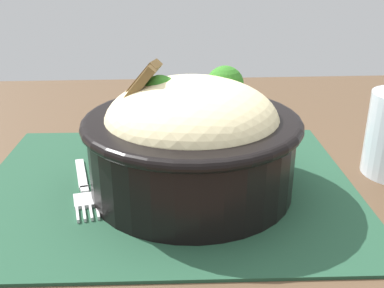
{
  "coord_description": "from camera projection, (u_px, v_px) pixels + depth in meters",
  "views": [
    {
      "loc": [
        0.03,
        0.41,
        0.95
      ],
      "look_at": [
        0.01,
        0.0,
        0.78
      ],
      "focal_mm": 42.1,
      "sensor_mm": 36.0,
      "label": 1
    }
  ],
  "objects": [
    {
      "name": "placemat",
      "position": [
        168.0,
        185.0,
        0.47
      ],
      "size": [
        0.39,
        0.32,
        0.0
      ],
      "primitive_type": "cube",
      "rotation": [
        0.0,
        0.0,
        -0.03
      ],
      "color": "#1E422D",
      "rests_on": "table"
    },
    {
      "name": "bowl",
      "position": [
        192.0,
        138.0,
        0.44
      ],
      "size": [
        0.24,
        0.24,
        0.13
      ],
      "color": "black",
      "rests_on": "placemat"
    },
    {
      "name": "fork",
      "position": [
        84.0,
        190.0,
        0.45
      ],
      "size": [
        0.04,
        0.13,
        0.0
      ],
      "color": "silver",
      "rests_on": "placemat"
    },
    {
      "name": "table",
      "position": [
        198.0,
        236.0,
        0.48
      ],
      "size": [
        1.4,
        0.93,
        0.73
      ],
      "color": "#4C3826",
      "rests_on": "ground_plane"
    }
  ]
}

